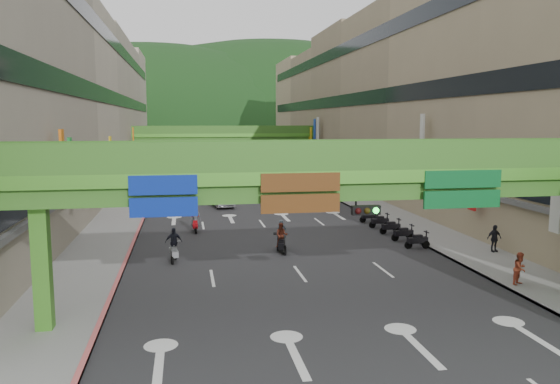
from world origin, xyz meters
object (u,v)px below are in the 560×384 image
object	(u,v)px
car_yellow	(265,180)
car_silver	(222,198)
scooter_rider_near	(281,237)
scooter_rider_mid	(282,238)
pedestrian_red	(520,271)
overpass_near	(359,190)

from	to	relation	value
car_yellow	car_silver	bearing A→B (deg)	-110.46
scooter_rider_near	scooter_rider_mid	xyz separation A→B (m)	(-0.06, -0.38, 0.04)
car_silver	pedestrian_red	xyz separation A→B (m)	(12.26, -27.00, 0.02)
scooter_rider_mid	car_silver	size ratio (longest dim) A/B	0.40
overpass_near	scooter_rider_near	xyz separation A→B (m)	(-1.03, 11.54, -4.31)
car_silver	overpass_near	bearing A→B (deg)	-90.94
overpass_near	car_yellow	size ratio (longest dim) A/B	6.19
overpass_near	scooter_rider_mid	xyz separation A→B (m)	(-1.09, 11.16, -4.27)
scooter_rider_near	car_silver	distance (m)	18.24
car_silver	pedestrian_red	world-z (taller)	pedestrian_red
car_yellow	pedestrian_red	xyz separation A→B (m)	(6.06, -41.71, 0.01)
scooter_rider_near	car_silver	world-z (taller)	scooter_rider_near
scooter_rider_near	car_silver	bearing A→B (deg)	97.45
overpass_near	pedestrian_red	bearing A→B (deg)	16.45
scooter_rider_mid	pedestrian_red	distance (m)	13.12
scooter_rider_near	car_yellow	world-z (taller)	scooter_rider_near
car_yellow	pedestrian_red	size ratio (longest dim) A/B	2.91
overpass_near	pedestrian_red	size ratio (longest dim) A/B	18.03
overpass_near	car_yellow	world-z (taller)	overpass_near
scooter_rider_near	pedestrian_red	distance (m)	13.32
scooter_rider_mid	car_yellow	world-z (taller)	scooter_rider_mid
scooter_rider_near	car_silver	size ratio (longest dim) A/B	0.42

